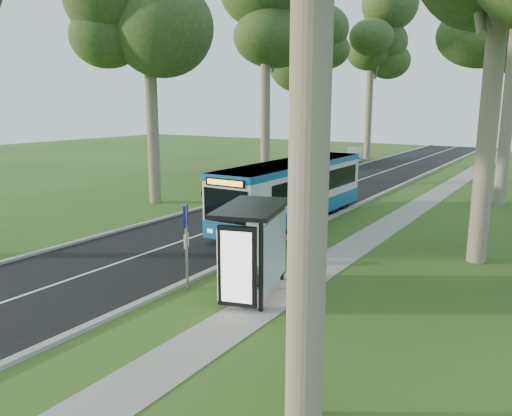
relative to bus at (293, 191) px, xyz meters
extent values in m
plane|color=#2B4D18|center=(1.23, -7.88, -1.55)|extent=(120.00, 120.00, 0.00)
cube|color=black|center=(-2.27, 2.12, -1.54)|extent=(7.00, 100.00, 0.02)
cube|color=#9E9B93|center=(1.23, 2.12, -1.49)|extent=(0.25, 100.00, 0.12)
cube|color=#9E9B93|center=(-5.77, 2.12, -1.49)|extent=(0.25, 100.00, 0.12)
cube|color=white|center=(-2.27, 2.12, -1.52)|extent=(0.12, 100.00, 0.00)
cube|color=gray|center=(4.23, 2.12, -1.54)|extent=(1.50, 100.00, 0.02)
cube|color=silver|center=(0.00, 0.01, 0.11)|extent=(2.35, 11.20, 2.66)
cube|color=#105992|center=(0.00, 0.01, -0.85)|extent=(2.38, 11.23, 0.75)
cube|color=#105992|center=(0.00, 0.01, 1.29)|extent=(2.38, 11.23, 0.30)
cube|color=black|center=(0.00, -5.60, 0.23)|extent=(2.10, 0.05, 1.35)
cube|color=yellow|center=(0.00, -5.64, 1.16)|extent=(1.68, 0.02, 0.21)
cube|color=black|center=(0.00, -5.53, -1.08)|extent=(2.24, 0.12, 0.28)
cylinder|color=black|center=(-1.05, -3.44, -1.06)|extent=(0.26, 0.97, 0.97)
cylinder|color=black|center=(1.05, -3.44, -1.06)|extent=(0.26, 0.97, 0.97)
cylinder|color=black|center=(-1.05, 3.28, -1.06)|extent=(0.26, 0.97, 0.97)
cylinder|color=black|center=(1.05, 3.28, -1.06)|extent=(0.26, 0.97, 0.97)
cylinder|color=gray|center=(1.59, -9.84, -0.18)|extent=(0.09, 0.09, 2.73)
cube|color=#0D1292|center=(1.59, -9.84, 0.80)|extent=(0.18, 0.37, 0.68)
cylinder|color=yellow|center=(1.55, -9.84, 0.97)|extent=(0.10, 0.23, 0.24)
cube|color=white|center=(1.59, -9.84, 0.04)|extent=(0.17, 0.32, 0.44)
cube|color=black|center=(4.09, -10.32, -0.24)|extent=(0.13, 0.13, 2.61)
cube|color=black|center=(4.09, -7.64, -0.24)|extent=(0.13, 0.13, 2.61)
cube|color=black|center=(3.44, -8.98, 1.13)|extent=(2.57, 3.55, 0.13)
cube|color=silver|center=(4.17, -8.98, -0.14)|extent=(0.80, 2.56, 2.09)
cube|color=black|center=(3.44, -10.44, -0.24)|extent=(1.10, 0.48, 2.30)
cube|color=white|center=(3.44, -10.53, -0.24)|extent=(0.86, 0.27, 2.04)
cube|color=black|center=(3.76, -8.67, -1.08)|extent=(0.92, 1.92, 0.06)
cylinder|color=black|center=(2.13, -6.37, -1.09)|extent=(0.51, 0.51, 0.92)
cylinder|color=black|center=(2.13, -6.37, -0.60)|extent=(0.55, 0.55, 0.05)
imported|color=silver|center=(-6.98, 21.97, -0.81)|extent=(2.96, 4.64, 1.47)
imported|color=#ABAEB3|center=(-7.36, 26.92, -0.86)|extent=(2.60, 4.43, 1.38)
cylinder|color=#7A6B56|center=(-9.27, 0.12, 4.12)|extent=(0.68, 0.68, 11.33)
cylinder|color=#7A6B56|center=(-7.77, 10.12, 4.13)|extent=(0.68, 0.68, 11.35)
ellipsoid|color=#29451A|center=(-7.77, 10.12, 10.13)|extent=(5.20, 5.20, 7.78)
cylinder|color=#7A6B56|center=(-9.77, 20.12, 4.43)|extent=(0.70, 0.70, 11.96)
ellipsoid|color=#29451A|center=(-9.77, 20.12, 10.75)|extent=(5.20, 5.20, 8.20)
cylinder|color=#7A6B56|center=(-7.27, 30.12, 4.18)|extent=(0.69, 0.69, 11.46)
ellipsoid|color=#29451A|center=(-7.27, 30.12, 10.24)|extent=(5.20, 5.20, 7.86)
cylinder|color=#7A6B56|center=(7.73, -13.88, 3.98)|extent=(0.68, 0.68, 11.06)
cylinder|color=#7A6B56|center=(8.73, -1.88, 3.93)|extent=(0.67, 0.67, 10.96)
cylinder|color=#7A6B56|center=(8.03, 10.12, 3.72)|extent=(0.66, 0.66, 10.53)
camera|label=1|loc=(11.36, -21.19, 4.15)|focal=35.00mm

